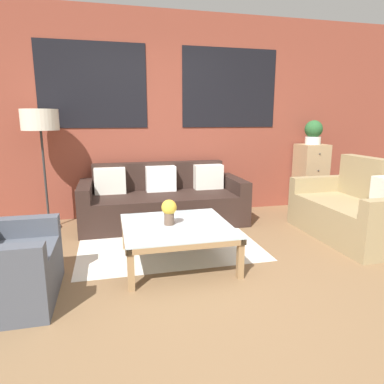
{
  "coord_description": "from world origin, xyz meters",
  "views": [
    {
      "loc": [
        -0.79,
        -2.46,
        1.37
      ],
      "look_at": [
        0.11,
        1.26,
        0.55
      ],
      "focal_mm": 32.0,
      "sensor_mm": 36.0,
      "label": 1
    }
  ],
  "objects_px": {
    "coffee_table": "(177,230)",
    "settee_vintage": "(355,212)",
    "floor_lamp": "(40,125)",
    "couch_dark": "(163,202)",
    "potted_plant": "(313,132)",
    "flower_vase": "(169,210)",
    "drawer_cabinet": "(310,177)"
  },
  "relations": [
    {
      "from": "drawer_cabinet",
      "to": "coffee_table",
      "type": "bearing_deg",
      "value": -147.33
    },
    {
      "from": "settee_vintage",
      "to": "potted_plant",
      "type": "relative_size",
      "value": 4.05
    },
    {
      "from": "couch_dark",
      "to": "coffee_table",
      "type": "xyz_separation_m",
      "value": [
        -0.08,
        -1.33,
        0.05
      ]
    },
    {
      "from": "couch_dark",
      "to": "coffee_table",
      "type": "height_order",
      "value": "couch_dark"
    },
    {
      "from": "coffee_table",
      "to": "settee_vintage",
      "type": "bearing_deg",
      "value": 5.33
    },
    {
      "from": "coffee_table",
      "to": "couch_dark",
      "type": "bearing_deg",
      "value": 86.72
    },
    {
      "from": "floor_lamp",
      "to": "drawer_cabinet",
      "type": "relative_size",
      "value": 1.5
    },
    {
      "from": "drawer_cabinet",
      "to": "potted_plant",
      "type": "bearing_deg",
      "value": 90.0
    },
    {
      "from": "couch_dark",
      "to": "potted_plant",
      "type": "relative_size",
      "value": 5.96
    },
    {
      "from": "settee_vintage",
      "to": "coffee_table",
      "type": "bearing_deg",
      "value": -174.67
    },
    {
      "from": "couch_dark",
      "to": "floor_lamp",
      "type": "height_order",
      "value": "floor_lamp"
    },
    {
      "from": "floor_lamp",
      "to": "settee_vintage",
      "type": "bearing_deg",
      "value": -18.97
    },
    {
      "from": "couch_dark",
      "to": "drawer_cabinet",
      "type": "bearing_deg",
      "value": 5.1
    },
    {
      "from": "coffee_table",
      "to": "floor_lamp",
      "type": "bearing_deg",
      "value": 134.22
    },
    {
      "from": "floor_lamp",
      "to": "flower_vase",
      "type": "distance_m",
      "value": 2.07
    },
    {
      "from": "coffee_table",
      "to": "potted_plant",
      "type": "distance_m",
      "value": 2.98
    },
    {
      "from": "settee_vintage",
      "to": "potted_plant",
      "type": "height_order",
      "value": "potted_plant"
    },
    {
      "from": "floor_lamp",
      "to": "drawer_cabinet",
      "type": "height_order",
      "value": "floor_lamp"
    },
    {
      "from": "settee_vintage",
      "to": "flower_vase",
      "type": "relative_size",
      "value": 5.9
    },
    {
      "from": "couch_dark",
      "to": "flower_vase",
      "type": "bearing_deg",
      "value": -96.21
    },
    {
      "from": "settee_vintage",
      "to": "floor_lamp",
      "type": "relative_size",
      "value": 0.97
    },
    {
      "from": "couch_dark",
      "to": "floor_lamp",
      "type": "xyz_separation_m",
      "value": [
        -1.46,
        0.08,
        1.02
      ]
    },
    {
      "from": "coffee_table",
      "to": "floor_lamp",
      "type": "relative_size",
      "value": 0.68
    },
    {
      "from": "coffee_table",
      "to": "floor_lamp",
      "type": "height_order",
      "value": "floor_lamp"
    },
    {
      "from": "couch_dark",
      "to": "drawer_cabinet",
      "type": "distance_m",
      "value": 2.35
    },
    {
      "from": "couch_dark",
      "to": "settee_vintage",
      "type": "relative_size",
      "value": 1.47
    },
    {
      "from": "potted_plant",
      "to": "coffee_table",
      "type": "bearing_deg",
      "value": -147.33
    },
    {
      "from": "settee_vintage",
      "to": "couch_dark",
      "type": "bearing_deg",
      "value": 151.47
    },
    {
      "from": "couch_dark",
      "to": "potted_plant",
      "type": "distance_m",
      "value": 2.5
    },
    {
      "from": "drawer_cabinet",
      "to": "potted_plant",
      "type": "xyz_separation_m",
      "value": [
        0.0,
        0.0,
        0.68
      ]
    },
    {
      "from": "drawer_cabinet",
      "to": "flower_vase",
      "type": "distance_m",
      "value": 2.9
    },
    {
      "from": "floor_lamp",
      "to": "drawer_cabinet",
      "type": "distance_m",
      "value": 3.87
    }
  ]
}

